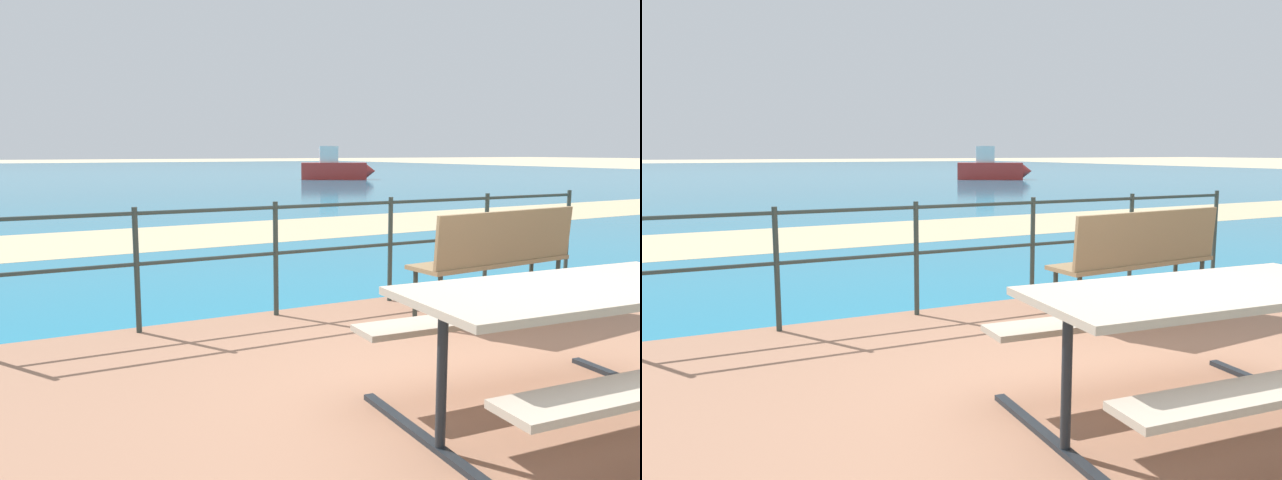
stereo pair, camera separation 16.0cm
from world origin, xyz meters
The scene contains 8 objects.
ground_plane centered at (0.00, 0.00, 0.00)m, with size 240.00×240.00×0.00m, color beige.
patio_paving centered at (0.00, 0.00, 0.03)m, with size 6.40×5.20×0.06m, color #996B51.
sea_water centered at (0.00, 40.00, 0.01)m, with size 90.00×90.00×0.01m, color teal.
beach_strip centered at (0.00, 8.35, 0.01)m, with size 54.00×3.09×0.01m, color tan.
picnic_table centered at (-0.10, -0.30, 0.64)m, with size 1.91×1.54×0.74m.
park_bench centered at (1.11, 1.56, 0.62)m, with size 1.64×0.55×0.93m.
railing_fence centered at (0.00, 2.45, 0.69)m, with size 5.94×0.04×1.00m.
boat_near centered at (13.22, 26.84, 0.58)m, with size 3.90×2.51×1.74m.
Camera 1 is at (-2.69, -2.52, 1.48)m, focal length 35.37 mm.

